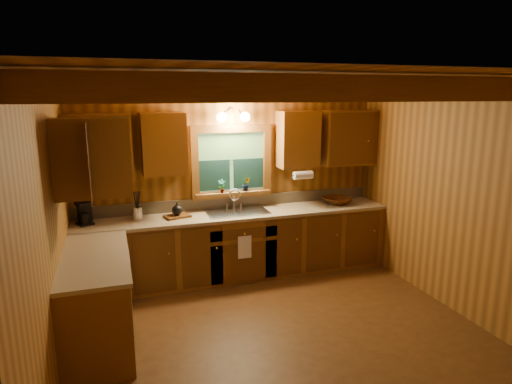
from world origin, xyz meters
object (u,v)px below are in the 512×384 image
object	(u,v)px
coffee_maker	(84,213)
wicker_basket	(337,200)
cutting_board	(177,216)
sink	(237,216)

from	to	relation	value
coffee_maker	wicker_basket	world-z (taller)	coffee_maker
cutting_board	wicker_basket	xyz separation A→B (m)	(2.31, -0.01, 0.04)
coffee_maker	cutting_board	distance (m)	1.12
sink	wicker_basket	distance (m)	1.51
cutting_board	wicker_basket	distance (m)	2.31
coffee_maker	wicker_basket	bearing A→B (deg)	-25.48
coffee_maker	sink	bearing A→B (deg)	-26.39
sink	cutting_board	distance (m)	0.80
cutting_board	coffee_maker	bearing A→B (deg)	163.67
sink	coffee_maker	size ratio (longest dim) A/B	2.86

